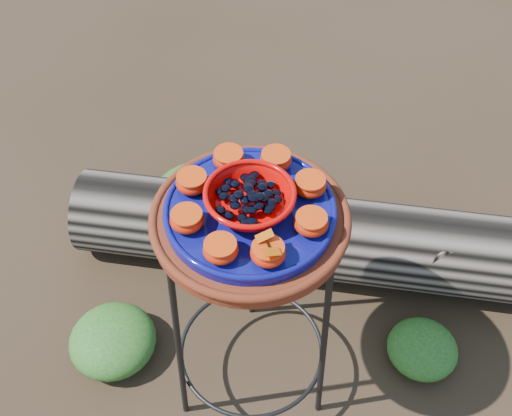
{
  "coord_description": "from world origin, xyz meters",
  "views": [
    {
      "loc": [
        0.01,
        -0.88,
        1.78
      ],
      "look_at": [
        0.01,
        0.0,
        0.76
      ],
      "focal_mm": 45.0,
      "sensor_mm": 36.0,
      "label": 1
    }
  ],
  "objects_px": {
    "red_bowl": "(250,200)",
    "plant_stand": "(251,312)",
    "terracotta_saucer": "(250,221)",
    "cobalt_plate": "(250,212)",
    "driftwood_log": "(301,235)"
  },
  "relations": [
    {
      "from": "red_bowl",
      "to": "terracotta_saucer",
      "type": "bearing_deg",
      "value": 0.0
    },
    {
      "from": "cobalt_plate",
      "to": "driftwood_log",
      "type": "bearing_deg",
      "value": 68.81
    },
    {
      "from": "plant_stand",
      "to": "cobalt_plate",
      "type": "xyz_separation_m",
      "value": [
        0.0,
        0.0,
        0.4
      ]
    },
    {
      "from": "driftwood_log",
      "to": "terracotta_saucer",
      "type": "bearing_deg",
      "value": -111.19
    },
    {
      "from": "cobalt_plate",
      "to": "red_bowl",
      "type": "xyz_separation_m",
      "value": [
        0.0,
        0.0,
        0.04
      ]
    },
    {
      "from": "cobalt_plate",
      "to": "driftwood_log",
      "type": "xyz_separation_m",
      "value": [
        0.16,
        0.42,
        -0.61
      ]
    },
    {
      "from": "plant_stand",
      "to": "driftwood_log",
      "type": "bearing_deg",
      "value": 68.81
    },
    {
      "from": "red_bowl",
      "to": "driftwood_log",
      "type": "height_order",
      "value": "red_bowl"
    },
    {
      "from": "terracotta_saucer",
      "to": "cobalt_plate",
      "type": "relative_size",
      "value": 1.17
    },
    {
      "from": "plant_stand",
      "to": "red_bowl",
      "type": "relative_size",
      "value": 3.85
    },
    {
      "from": "plant_stand",
      "to": "driftwood_log",
      "type": "relative_size",
      "value": 0.48
    },
    {
      "from": "terracotta_saucer",
      "to": "red_bowl",
      "type": "bearing_deg",
      "value": 0.0
    },
    {
      "from": "terracotta_saucer",
      "to": "cobalt_plate",
      "type": "bearing_deg",
      "value": 0.0
    },
    {
      "from": "red_bowl",
      "to": "plant_stand",
      "type": "bearing_deg",
      "value": 0.0
    },
    {
      "from": "terracotta_saucer",
      "to": "red_bowl",
      "type": "relative_size",
      "value": 2.33
    }
  ]
}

